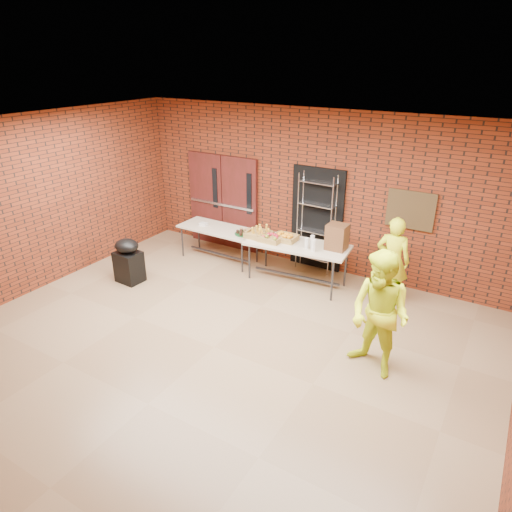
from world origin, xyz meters
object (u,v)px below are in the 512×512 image
Objects in this scene: table_left at (219,231)px; volunteer_woman at (392,261)px; wire_rack at (316,223)px; coffee_dispenser at (337,237)px; volunteer_man at (380,315)px; covered_grill at (128,260)px; table_right at (297,247)px.

volunteer_woman is at bearing 1.84° from table_left.
wire_rack is 1.14× the size of table_left.
volunteer_woman is at bearing 1.35° from coffee_dispenser.
coffee_dispenser is 2.49m from volunteer_man.
volunteer_woman is (1.71, -0.54, -0.21)m from wire_rack.
wire_rack is 2.09m from table_left.
covered_grill is (-0.89, -1.77, -0.22)m from table_left.
coffee_dispenser is 0.26× the size of volunteer_man.
coffee_dispenser is (2.64, 0.03, 0.39)m from table_left.
table_right is at bearing -2.78° from table_left.
volunteer_man reaches higher than table_right.
covered_grill is (-2.86, -2.36, -0.57)m from wire_rack.
wire_rack is at bearing 140.13° from coffee_dispenser.
covered_grill reaches higher than table_left.
wire_rack reaches higher than covered_grill.
volunteer_woman is (4.57, 1.83, 0.36)m from covered_grill.
volunteer_woman is (3.68, 0.06, 0.14)m from table_left.
wire_rack is at bearing 17.77° from table_left.
coffee_dispenser is (0.67, -0.56, 0.04)m from wire_rack.
table_left is 1.99× the size of covered_grill.
table_right is (-0.05, -0.72, -0.27)m from wire_rack.
coffee_dispenser is at bearing -3.17° from volunteer_woman.
table_right is 2.86m from volunteer_man.
coffee_dispenser is at bearing 146.13° from volunteer_man.
volunteer_woman is (1.04, 0.02, -0.24)m from coffee_dispenser.
coffee_dispenser is 1.07m from volunteer_woman.
table_left is 1.99m from covered_grill.
table_right is at bearing -90.97° from wire_rack.
volunteer_woman is at bearing 25.30° from covered_grill.
wire_rack is 2.28× the size of covered_grill.
covered_grill is at bearing -137.78° from wire_rack.
covered_grill is at bearing 17.26° from volunteer_woman.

